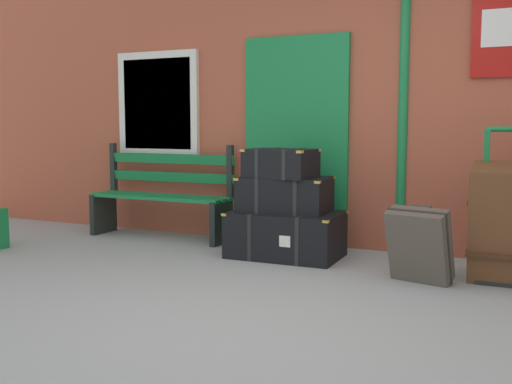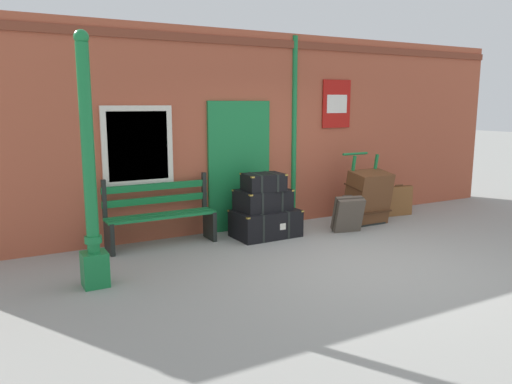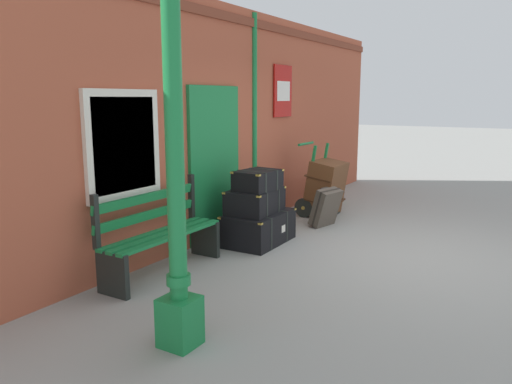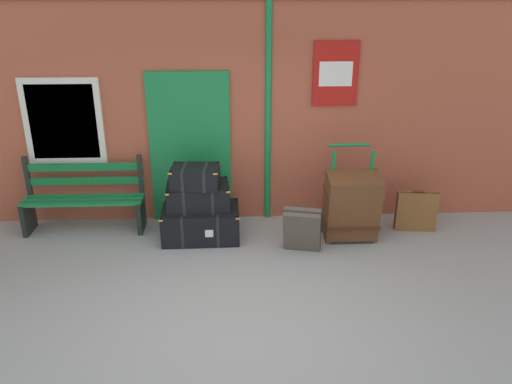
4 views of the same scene
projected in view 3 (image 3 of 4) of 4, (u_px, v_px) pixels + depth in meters
ground_plane at (401, 255)px, 6.24m from camera, size 60.00×60.00×0.00m
brick_facade at (227, 122)px, 7.24m from camera, size 10.40×0.35×3.20m
lamp_post at (177, 215)px, 3.77m from camera, size 0.28×0.28×2.82m
platform_bench at (159, 234)px, 5.54m from camera, size 1.60×0.43×1.01m
steamer_trunk_base at (259, 228)px, 6.75m from camera, size 1.02×0.67×0.43m
steamer_trunk_middle at (255, 201)px, 6.68m from camera, size 0.84×0.60×0.33m
steamer_trunk_top at (258, 180)px, 6.58m from camera, size 0.64×0.49×0.27m
porters_trolley at (316, 198)px, 8.42m from camera, size 0.71×0.56×1.21m
large_brown_trunk at (325, 188)px, 8.29m from camera, size 0.70×0.57×0.94m
suitcase_charcoal at (326, 207)px, 7.60m from camera, size 0.52×0.43×0.60m
suitcase_cream at (334, 189)px, 9.25m from camera, size 0.56×0.20×0.58m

